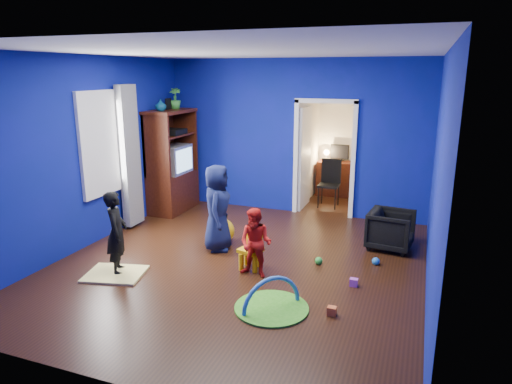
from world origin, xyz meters
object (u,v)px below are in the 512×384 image
(toddler_red, at_px, (256,243))
(kid_chair, at_px, (251,251))
(crt_tv, at_px, (174,159))
(hopper_ball, at_px, (222,231))
(vase, at_px, (161,105))
(child_navy, at_px, (217,208))
(folding_chair, at_px, (329,185))
(armchair, at_px, (391,230))
(play_mat, at_px, (271,308))
(study_desk, at_px, (338,179))
(tv_armoire, at_px, (172,161))
(child_black, at_px, (117,233))

(toddler_red, relative_size, kid_chair, 1.87)
(crt_tv, xyz_separation_m, hopper_ball, (1.61, -1.33, -0.82))
(vase, height_order, kid_chair, vase)
(child_navy, bearing_deg, folding_chair, -37.46)
(toddler_red, distance_m, folding_chair, 3.57)
(armchair, height_order, play_mat, armchair)
(armchair, bearing_deg, study_desk, 31.74)
(armchair, xyz_separation_m, tv_armoire, (-4.17, 0.63, 0.68))
(play_mat, distance_m, study_desk, 5.31)
(hopper_ball, xyz_separation_m, play_mat, (1.41, -1.71, -0.19))
(play_mat, bearing_deg, child_black, 174.25)
(vase, xyz_separation_m, tv_armoire, (0.00, 0.30, -1.09))
(hopper_ball, bearing_deg, armchair, 15.57)
(toddler_red, xyz_separation_m, crt_tv, (-2.53, 2.28, 0.55))
(child_black, bearing_deg, kid_chair, -95.24)
(armchair, relative_size, child_black, 0.58)
(study_desk, bearing_deg, crt_tv, -141.00)
(hopper_ball, bearing_deg, vase, 147.88)
(toddler_red, xyz_separation_m, play_mat, (0.48, -0.77, -0.46))
(child_navy, xyz_separation_m, play_mat, (1.36, -1.46, -0.65))
(child_navy, height_order, kid_chair, child_navy)
(vase, bearing_deg, armchair, -4.51)
(tv_armoire, bearing_deg, crt_tv, 0.00)
(toddler_red, distance_m, hopper_ball, 1.35)
(hopper_ball, height_order, kid_chair, kid_chair)
(vase, bearing_deg, study_desk, 42.14)
(study_desk, bearing_deg, play_mat, -87.44)
(play_mat, bearing_deg, folding_chair, 93.13)
(armchair, height_order, kid_chair, armchair)
(child_black, relative_size, folding_chair, 1.24)
(child_navy, distance_m, play_mat, 2.09)
(child_black, distance_m, tv_armoire, 2.95)
(child_black, distance_m, play_mat, 2.34)
(tv_armoire, bearing_deg, toddler_red, -41.50)
(child_navy, height_order, tv_armoire, tv_armoire)
(toddler_red, xyz_separation_m, vase, (-2.57, 1.98, 1.60))
(study_desk, bearing_deg, child_navy, -106.29)
(armchair, height_order, child_navy, child_navy)
(toddler_red, relative_size, folding_chair, 1.02)
(toddler_red, bearing_deg, folding_chair, 89.73)
(tv_armoire, bearing_deg, folding_chair, 24.57)
(child_black, relative_size, kid_chair, 2.27)
(vase, relative_size, kid_chair, 0.42)
(crt_tv, bearing_deg, folding_chair, 24.88)
(tv_armoire, height_order, study_desk, tv_armoire)
(hopper_ball, bearing_deg, child_black, -120.03)
(vase, bearing_deg, child_navy, -37.11)
(child_black, relative_size, crt_tv, 1.62)
(study_desk, bearing_deg, toddler_red, -93.07)
(vase, height_order, play_mat, vase)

